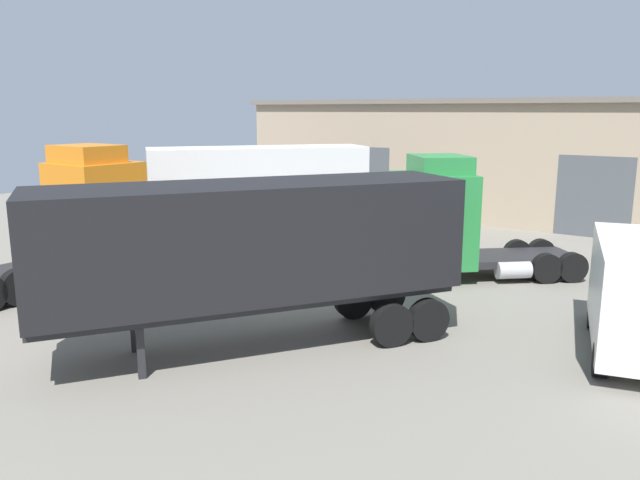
{
  "coord_description": "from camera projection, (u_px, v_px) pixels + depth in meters",
  "views": [
    {
      "loc": [
        11.54,
        -15.19,
        5.56
      ],
      "look_at": [
        0.74,
        0.35,
        1.6
      ],
      "focal_mm": 35.0,
      "sensor_mm": 36.0,
      "label": 1
    }
  ],
  "objects": [
    {
      "name": "ground_plane",
      "position": [
        295.0,
        288.0,
        19.79
      ],
      "size": [
        60.0,
        60.0,
        0.0
      ],
      "primitive_type": "plane",
      "color": "slate"
    },
    {
      "name": "tractor_unit_orange",
      "position": [
        85.0,
        216.0,
        20.78
      ],
      "size": [
        2.58,
        6.22,
        4.43
      ],
      "rotation": [
        0.0,
        0.0,
        1.56
      ],
      "color": "orange",
      "rests_on": "ground_plane"
    },
    {
      "name": "container_trailer_blue",
      "position": [
        260.0,
        180.0,
        27.14
      ],
      "size": [
        7.79,
        8.83,
        3.99
      ],
      "rotation": [
        0.0,
        0.0,
        -2.25
      ],
      "color": "silver",
      "rests_on": "ground_plane"
    },
    {
      "name": "warehouse_building",
      "position": [
        490.0,
        158.0,
        33.0
      ],
      "size": [
        27.32,
        6.94,
        6.11
      ],
      "color": "tan",
      "rests_on": "ground_plane"
    },
    {
      "name": "container_trailer_teal",
      "position": [
        255.0,
        244.0,
        14.39
      ],
      "size": [
        7.5,
        9.51,
        3.94
      ],
      "rotation": [
        0.0,
        0.0,
        -2.16
      ],
      "color": "black",
      "rests_on": "ground_plane"
    },
    {
      "name": "tractor_unit_green",
      "position": [
        445.0,
        221.0,
        20.68
      ],
      "size": [
        6.25,
        5.99,
        4.11
      ],
      "rotation": [
        0.0,
        0.0,
        -2.41
      ],
      "color": "#28843D",
      "rests_on": "ground_plane"
    },
    {
      "name": "oil_drum",
      "position": [
        361.0,
        273.0,
        19.97
      ],
      "size": [
        0.58,
        0.58,
        0.88
      ],
      "color": "#33519E",
      "rests_on": "ground_plane"
    }
  ]
}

